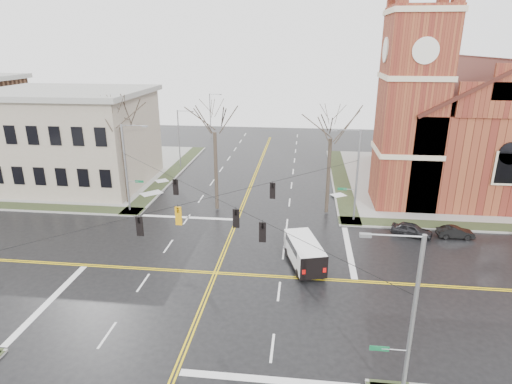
# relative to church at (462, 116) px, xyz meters

# --- Properties ---
(ground) EXTENTS (120.00, 120.00, 0.00)m
(ground) POSITION_rel_church_xyz_m (-24.76, -24.78, -8.43)
(ground) COLOR black
(ground) RESTS_ON ground
(sidewalks) EXTENTS (80.00, 80.00, 0.17)m
(sidewalks) POSITION_rel_church_xyz_m (-24.76, -24.78, -8.36)
(sidewalks) COLOR gray
(sidewalks) RESTS_ON ground
(road_markings) EXTENTS (100.00, 100.00, 0.01)m
(road_markings) POSITION_rel_church_xyz_m (-24.76, -24.78, -8.43)
(road_markings) COLOR gold
(road_markings) RESTS_ON ground
(church) EXTENTS (24.28, 27.48, 27.50)m
(church) POSITION_rel_church_xyz_m (0.00, 0.00, 0.00)
(church) COLOR maroon
(church) RESTS_ON ground
(civic_building_a) EXTENTS (18.00, 14.00, 11.00)m
(civic_building_a) POSITION_rel_church_xyz_m (-46.76, -4.78, -2.93)
(civic_building_a) COLOR gray
(civic_building_a) RESTS_ON ground
(signal_pole_ne) EXTENTS (2.75, 0.22, 9.00)m
(signal_pole_ne) POSITION_rel_church_xyz_m (-13.44, -13.28, -3.48)
(signal_pole_ne) COLOR gray
(signal_pole_ne) RESTS_ON ground
(signal_pole_nw) EXTENTS (2.75, 0.22, 9.00)m
(signal_pole_nw) POSITION_rel_church_xyz_m (-36.09, -13.28, -3.48)
(signal_pole_nw) COLOR gray
(signal_pole_nw) RESTS_ON ground
(signal_pole_se) EXTENTS (2.75, 0.22, 9.00)m
(signal_pole_se) POSITION_rel_church_xyz_m (-13.44, -36.28, -3.48)
(signal_pole_se) COLOR gray
(signal_pole_se) RESTS_ON ground
(span_wires) EXTENTS (23.02, 23.02, 0.03)m
(span_wires) POSITION_rel_church_xyz_m (-24.76, -24.78, -2.23)
(span_wires) COLOR black
(span_wires) RESTS_ON ground
(traffic_signals) EXTENTS (8.21, 8.26, 1.30)m
(traffic_signals) POSITION_rel_church_xyz_m (-24.76, -25.45, -2.98)
(traffic_signals) COLOR black
(traffic_signals) RESTS_ON ground
(streetlight_north_a) EXTENTS (2.30, 0.20, 8.00)m
(streetlight_north_a) POSITION_rel_church_xyz_m (-35.42, 3.22, -3.97)
(streetlight_north_a) COLOR gray
(streetlight_north_a) RESTS_ON ground
(streetlight_north_b) EXTENTS (2.30, 0.20, 8.00)m
(streetlight_north_b) POSITION_rel_church_xyz_m (-35.42, 23.22, -3.97)
(streetlight_north_b) COLOR gray
(streetlight_north_b) RESTS_ON ground
(cargo_van) EXTENTS (3.49, 5.74, 2.05)m
(cargo_van) POSITION_rel_church_xyz_m (-18.12, -22.60, -7.22)
(cargo_van) COLOR white
(cargo_van) RESTS_ON ground
(parked_car_a) EXTENTS (3.87, 2.62, 1.22)m
(parked_car_a) POSITION_rel_church_xyz_m (-8.38, -16.19, -7.82)
(parked_car_a) COLOR black
(parked_car_a) RESTS_ON ground
(parked_car_b) EXTENTS (3.23, 1.23, 1.05)m
(parked_car_b) POSITION_rel_church_xyz_m (-4.54, -16.13, -7.91)
(parked_car_b) COLOR black
(parked_car_b) RESTS_ON ground
(tree_nw_far) EXTENTS (4.00, 4.00, 12.31)m
(tree_nw_far) POSITION_rel_church_xyz_m (-37.38, -10.92, 0.46)
(tree_nw_far) COLOR #332920
(tree_nw_far) RESTS_ON ground
(tree_nw_near) EXTENTS (4.00, 4.00, 12.17)m
(tree_nw_near) POSITION_rel_church_xyz_m (-27.28, -11.82, 0.36)
(tree_nw_near) COLOR #332920
(tree_nw_near) RESTS_ON ground
(tree_ne) EXTENTS (4.00, 4.00, 11.53)m
(tree_ne) POSITION_rel_church_xyz_m (-15.86, -11.51, -0.09)
(tree_ne) COLOR #332920
(tree_ne) RESTS_ON ground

